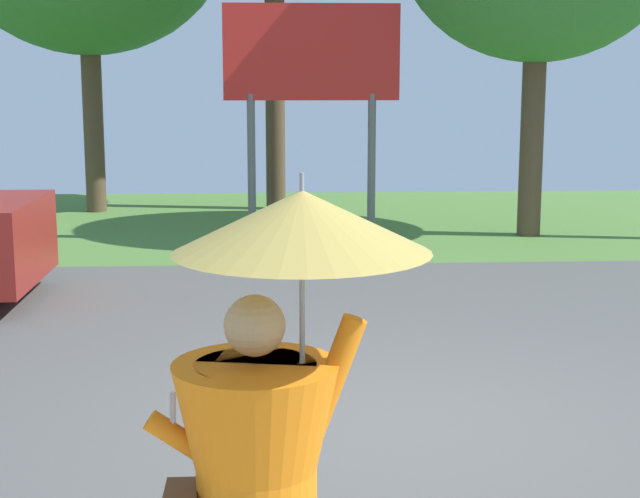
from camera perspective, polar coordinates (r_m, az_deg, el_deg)
ground_plane at (r=9.88m, az=2.09°, el=-4.55°), size 40.00×22.00×0.20m
monk_pedestrian at (r=3.60m, az=-3.21°, el=-12.64°), size 1.03×0.91×2.13m
roadside_billboard at (r=14.49m, az=-0.50°, el=10.51°), size 2.60×0.12×3.50m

